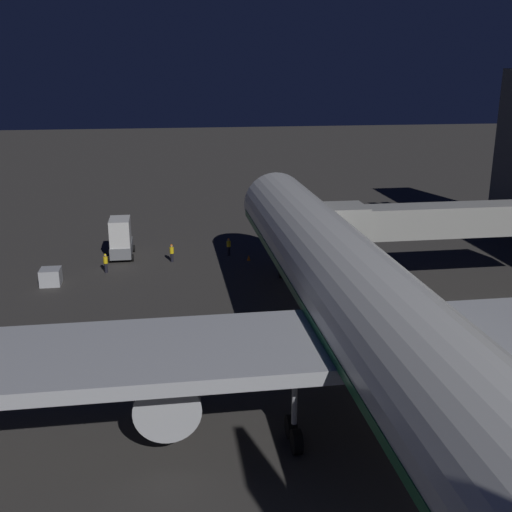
{
  "coord_description": "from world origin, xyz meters",
  "views": [
    {
      "loc": [
        9.92,
        36.09,
        17.71
      ],
      "look_at": [
        3.0,
        -9.78,
        3.5
      ],
      "focal_mm": 42.99,
      "sensor_mm": 36.0,
      "label": 1
    }
  ],
  "objects_px": {
    "jet_bridge": "(430,221)",
    "ground_crew_by_belt_loader": "(172,252)",
    "ground_crew_near_nose_gear": "(229,246)",
    "ground_crew_marshaller_fwd": "(106,262)",
    "catering_truck": "(121,238)",
    "traffic_cone_nose_starboard": "(249,258)",
    "baggage_container_near_belt": "(51,277)",
    "airliner_at_gate": "(385,335)",
    "traffic_cone_nose_port": "(293,256)"
  },
  "relations": [
    {
      "from": "catering_truck",
      "to": "traffic_cone_nose_port",
      "type": "height_order",
      "value": "catering_truck"
    },
    {
      "from": "airliner_at_gate",
      "to": "jet_bridge",
      "type": "bearing_deg",
      "value": -118.71
    },
    {
      "from": "jet_bridge",
      "to": "traffic_cone_nose_starboard",
      "type": "distance_m",
      "value": 17.78
    },
    {
      "from": "ground_crew_by_belt_loader",
      "to": "traffic_cone_nose_starboard",
      "type": "height_order",
      "value": "ground_crew_by_belt_loader"
    },
    {
      "from": "jet_bridge",
      "to": "traffic_cone_nose_port",
      "type": "bearing_deg",
      "value": -48.54
    },
    {
      "from": "catering_truck",
      "to": "jet_bridge",
      "type": "bearing_deg",
      "value": 152.98
    },
    {
      "from": "jet_bridge",
      "to": "ground_crew_marshaller_fwd",
      "type": "height_order",
      "value": "jet_bridge"
    },
    {
      "from": "baggage_container_near_belt",
      "to": "ground_crew_marshaller_fwd",
      "type": "distance_m",
      "value": 5.11
    },
    {
      "from": "jet_bridge",
      "to": "baggage_container_near_belt",
      "type": "height_order",
      "value": "jet_bridge"
    },
    {
      "from": "baggage_container_near_belt",
      "to": "ground_crew_marshaller_fwd",
      "type": "bearing_deg",
      "value": -149.28
    },
    {
      "from": "baggage_container_near_belt",
      "to": "traffic_cone_nose_port",
      "type": "relative_size",
      "value": 3.22
    },
    {
      "from": "catering_truck",
      "to": "traffic_cone_nose_starboard",
      "type": "relative_size",
      "value": 8.26
    },
    {
      "from": "ground_crew_by_belt_loader",
      "to": "traffic_cone_nose_starboard",
      "type": "distance_m",
      "value": 7.39
    },
    {
      "from": "catering_truck",
      "to": "ground_crew_marshaller_fwd",
      "type": "distance_m",
      "value": 4.83
    },
    {
      "from": "ground_crew_near_nose_gear",
      "to": "traffic_cone_nose_starboard",
      "type": "height_order",
      "value": "ground_crew_near_nose_gear"
    },
    {
      "from": "ground_crew_marshaller_fwd",
      "to": "traffic_cone_nose_port",
      "type": "height_order",
      "value": "ground_crew_marshaller_fwd"
    },
    {
      "from": "ground_crew_near_nose_gear",
      "to": "traffic_cone_nose_port",
      "type": "height_order",
      "value": "ground_crew_near_nose_gear"
    },
    {
      "from": "traffic_cone_nose_port",
      "to": "traffic_cone_nose_starboard",
      "type": "xyz_separation_m",
      "value": [
        4.4,
        0.0,
        0.0
      ]
    },
    {
      "from": "ground_crew_by_belt_loader",
      "to": "jet_bridge",
      "type": "bearing_deg",
      "value": 152.35
    },
    {
      "from": "baggage_container_near_belt",
      "to": "traffic_cone_nose_port",
      "type": "bearing_deg",
      "value": -168.82
    },
    {
      "from": "catering_truck",
      "to": "traffic_cone_nose_port",
      "type": "relative_size",
      "value": 8.26
    },
    {
      "from": "ground_crew_near_nose_gear",
      "to": "ground_crew_by_belt_loader",
      "type": "height_order",
      "value": "ground_crew_near_nose_gear"
    },
    {
      "from": "baggage_container_near_belt",
      "to": "ground_crew_by_belt_loader",
      "type": "distance_m",
      "value": 11.51
    },
    {
      "from": "baggage_container_near_belt",
      "to": "airliner_at_gate",
      "type": "bearing_deg",
      "value": 127.04
    },
    {
      "from": "ground_crew_near_nose_gear",
      "to": "traffic_cone_nose_starboard",
      "type": "bearing_deg",
      "value": 133.26
    },
    {
      "from": "catering_truck",
      "to": "ground_crew_near_nose_gear",
      "type": "distance_m",
      "value": 10.51
    },
    {
      "from": "jet_bridge",
      "to": "ground_crew_marshaller_fwd",
      "type": "bearing_deg",
      "value": -17.57
    },
    {
      "from": "catering_truck",
      "to": "ground_crew_near_nose_gear",
      "type": "relative_size",
      "value": 2.55
    },
    {
      "from": "ground_crew_near_nose_gear",
      "to": "ground_crew_marshaller_fwd",
      "type": "xyz_separation_m",
      "value": [
        11.57,
        3.6,
        0.0
      ]
    },
    {
      "from": "ground_crew_near_nose_gear",
      "to": "ground_crew_by_belt_loader",
      "type": "xyz_separation_m",
      "value": [
        5.6,
        1.19,
        -0.03
      ]
    },
    {
      "from": "ground_crew_by_belt_loader",
      "to": "airliner_at_gate",
      "type": "bearing_deg",
      "value": 106.9
    },
    {
      "from": "ground_crew_near_nose_gear",
      "to": "ground_crew_marshaller_fwd",
      "type": "height_order",
      "value": "ground_crew_marshaller_fwd"
    },
    {
      "from": "airliner_at_gate",
      "to": "traffic_cone_nose_starboard",
      "type": "xyz_separation_m",
      "value": [
        2.2,
        -30.72,
        -5.47
      ]
    },
    {
      "from": "ground_crew_by_belt_loader",
      "to": "catering_truck",
      "type": "bearing_deg",
      "value": -24.23
    },
    {
      "from": "traffic_cone_nose_port",
      "to": "baggage_container_near_belt",
      "type": "bearing_deg",
      "value": 11.18
    },
    {
      "from": "ground_crew_by_belt_loader",
      "to": "ground_crew_marshaller_fwd",
      "type": "height_order",
      "value": "ground_crew_marshaller_fwd"
    },
    {
      "from": "ground_crew_near_nose_gear",
      "to": "traffic_cone_nose_starboard",
      "type": "relative_size",
      "value": 3.24
    },
    {
      "from": "ground_crew_by_belt_loader",
      "to": "traffic_cone_nose_port",
      "type": "height_order",
      "value": "ground_crew_by_belt_loader"
    },
    {
      "from": "ground_crew_marshaller_fwd",
      "to": "traffic_cone_nose_starboard",
      "type": "bearing_deg",
      "value": -172.47
    },
    {
      "from": "traffic_cone_nose_port",
      "to": "airliner_at_gate",
      "type": "bearing_deg",
      "value": 85.9
    },
    {
      "from": "jet_bridge",
      "to": "catering_truck",
      "type": "xyz_separation_m",
      "value": [
        25.59,
        -13.05,
        -3.91
      ]
    },
    {
      "from": "ground_crew_near_nose_gear",
      "to": "traffic_cone_nose_port",
      "type": "relative_size",
      "value": 3.24
    },
    {
      "from": "ground_crew_marshaller_fwd",
      "to": "catering_truck",
      "type": "bearing_deg",
      "value": -104.04
    },
    {
      "from": "traffic_cone_nose_starboard",
      "to": "jet_bridge",
      "type": "bearing_deg",
      "value": 142.73
    },
    {
      "from": "ground_crew_marshaller_fwd",
      "to": "traffic_cone_nose_port",
      "type": "distance_m",
      "value": 17.8
    },
    {
      "from": "ground_crew_marshaller_fwd",
      "to": "ground_crew_by_belt_loader",
      "type": "bearing_deg",
      "value": -157.98
    },
    {
      "from": "traffic_cone_nose_port",
      "to": "traffic_cone_nose_starboard",
      "type": "distance_m",
      "value": 4.4
    },
    {
      "from": "airliner_at_gate",
      "to": "traffic_cone_nose_starboard",
      "type": "height_order",
      "value": "airliner_at_gate"
    },
    {
      "from": "airliner_at_gate",
      "to": "baggage_container_near_belt",
      "type": "distance_m",
      "value": 33.4
    },
    {
      "from": "jet_bridge",
      "to": "ground_crew_by_belt_loader",
      "type": "bearing_deg",
      "value": -27.65
    }
  ]
}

